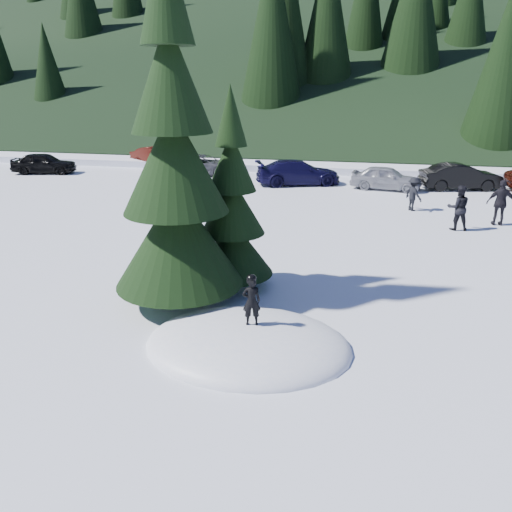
% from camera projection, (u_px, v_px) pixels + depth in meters
% --- Properties ---
extents(ground, '(200.00, 200.00, 0.00)m').
position_uv_depth(ground, '(248.00, 346.00, 10.74)').
color(ground, white).
rests_on(ground, ground).
extents(snow_mound, '(4.48, 3.52, 0.96)m').
position_uv_depth(snow_mound, '(248.00, 346.00, 10.74)').
color(snow_mound, white).
rests_on(snow_mound, ground).
extents(forest_hillside, '(200.00, 60.00, 25.00)m').
position_uv_depth(forest_hillside, '(360.00, 18.00, 56.47)').
color(forest_hillside, black).
rests_on(forest_hillside, ground).
extents(spruce_tall, '(3.20, 3.20, 8.60)m').
position_uv_depth(spruce_tall, '(175.00, 175.00, 11.78)').
color(spruce_tall, black).
rests_on(spruce_tall, ground).
extents(spruce_short, '(2.20, 2.20, 5.37)m').
position_uv_depth(spruce_short, '(232.00, 213.00, 13.26)').
color(spruce_short, black).
rests_on(spruce_short, ground).
extents(child_skier, '(0.45, 0.37, 1.07)m').
position_uv_depth(child_skier, '(251.00, 301.00, 10.49)').
color(child_skier, black).
rests_on(child_skier, snow_mound).
extents(adult_0, '(0.92, 0.76, 1.74)m').
position_uv_depth(adult_0, '(458.00, 208.00, 19.08)').
color(adult_0, black).
rests_on(adult_0, ground).
extents(adult_1, '(1.07, 0.46, 1.82)m').
position_uv_depth(adult_1, '(501.00, 203.00, 19.70)').
color(adult_1, black).
rests_on(adult_1, ground).
extents(adult_2, '(1.02, 1.11, 1.49)m').
position_uv_depth(adult_2, '(414.00, 194.00, 22.08)').
color(adult_2, black).
rests_on(adult_2, ground).
extents(car_0, '(4.12, 2.38, 1.32)m').
position_uv_depth(car_0, '(44.00, 163.00, 31.40)').
color(car_0, black).
rests_on(car_0, ground).
extents(car_1, '(4.48, 2.89, 1.39)m').
position_uv_depth(car_1, '(159.00, 157.00, 33.56)').
color(car_1, '#3B100A').
rests_on(car_1, ground).
extents(car_2, '(4.48, 2.16, 1.23)m').
position_uv_depth(car_2, '(204.00, 165.00, 30.94)').
color(car_2, '#424349').
rests_on(car_2, ground).
extents(car_3, '(5.08, 3.41, 1.37)m').
position_uv_depth(car_3, '(298.00, 172.00, 27.90)').
color(car_3, black).
rests_on(car_3, ground).
extents(car_4, '(3.89, 2.06, 1.26)m').
position_uv_depth(car_4, '(386.00, 178.00, 26.57)').
color(car_4, '#95969D').
rests_on(car_4, ground).
extents(car_5, '(4.41, 2.43, 1.38)m').
position_uv_depth(car_5, '(461.00, 177.00, 26.57)').
color(car_5, black).
rests_on(car_5, ground).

